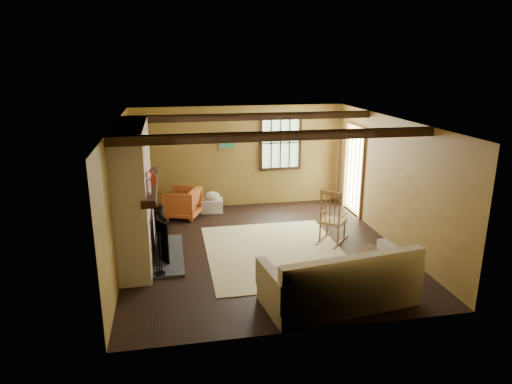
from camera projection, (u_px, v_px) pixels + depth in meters
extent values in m
plane|color=black|center=(262.00, 249.00, 8.58)|extent=(5.50, 5.50, 0.00)
cube|color=olive|center=(239.00, 157.00, 10.84)|extent=(5.00, 0.02, 2.40)
cube|color=olive|center=(307.00, 246.00, 5.65)|extent=(5.00, 0.02, 2.40)
cube|color=olive|center=(120.00, 195.00, 7.79)|extent=(0.02, 5.50, 2.40)
cube|color=olive|center=(391.00, 181.00, 8.69)|extent=(0.02, 5.50, 2.40)
cube|color=silver|center=(263.00, 121.00, 7.91)|extent=(5.00, 5.50, 0.02)
cube|color=black|center=(279.00, 136.00, 6.79)|extent=(5.00, 0.12, 0.14)
cube|color=black|center=(251.00, 117.00, 9.06)|extent=(5.00, 0.12, 0.14)
cube|color=black|center=(281.00, 143.00, 10.90)|extent=(1.02, 0.06, 1.32)
cube|color=#ACD4A2|center=(280.00, 143.00, 10.93)|extent=(0.90, 0.01, 1.20)
cube|color=black|center=(280.00, 143.00, 10.91)|extent=(0.90, 0.03, 0.02)
cube|color=brown|center=(354.00, 170.00, 10.35)|extent=(0.06, 1.00, 2.06)
cube|color=#ACD4A2|center=(355.00, 170.00, 10.35)|extent=(0.01, 0.80, 1.85)
cube|color=brown|center=(227.00, 141.00, 10.64)|extent=(0.42, 0.03, 0.42)
cube|color=#2A7F71|center=(227.00, 141.00, 10.63)|extent=(0.36, 0.01, 0.36)
cube|color=#9C463C|center=(135.00, 194.00, 7.84)|extent=(0.50, 2.20, 2.40)
cube|color=black|center=(142.00, 235.00, 8.06)|extent=(0.38, 1.00, 0.85)
cube|color=#3D3D42|center=(168.00, 255.00, 8.26)|extent=(0.55, 1.80, 0.05)
cube|color=black|center=(151.00, 185.00, 7.85)|extent=(0.22, 2.30, 0.12)
cube|color=black|center=(163.00, 242.00, 7.84)|extent=(0.21, 0.33, 0.73)
cube|color=black|center=(163.00, 234.00, 8.19)|extent=(0.10, 0.36, 0.73)
cube|color=black|center=(163.00, 226.00, 8.55)|extent=(0.05, 0.37, 0.73)
cylinder|color=black|center=(160.00, 273.00, 7.47)|extent=(0.18, 0.18, 0.02)
cylinder|color=black|center=(157.00, 255.00, 7.34)|extent=(0.02, 0.02, 0.71)
cylinder|color=black|center=(159.00, 254.00, 7.37)|extent=(0.02, 0.02, 0.71)
cylinder|color=black|center=(161.00, 253.00, 7.41)|extent=(0.02, 0.02, 0.71)
cylinder|color=white|center=(148.00, 187.00, 7.08)|extent=(0.10, 0.10, 0.23)
sphere|color=white|center=(147.00, 176.00, 7.03)|extent=(0.13, 0.13, 0.13)
cylinder|color=red|center=(149.00, 179.00, 7.46)|extent=(0.27, 0.04, 0.27)
cube|color=black|center=(150.00, 177.00, 7.87)|extent=(0.24, 0.18, 0.12)
cylinder|color=black|center=(150.00, 174.00, 8.17)|extent=(0.07, 0.07, 0.09)
cylinder|color=black|center=(151.00, 172.00, 8.32)|extent=(0.08, 0.08, 0.09)
cube|color=#D0C48B|center=(275.00, 252.00, 8.43)|extent=(2.50, 3.00, 0.01)
cube|color=#A88951|center=(333.00, 221.00, 8.84)|extent=(0.61, 0.60, 0.05)
cube|color=brown|center=(331.00, 193.00, 8.52)|extent=(0.35, 0.31, 0.07)
cylinder|color=brown|center=(344.00, 230.00, 8.96)|extent=(0.03, 0.03, 0.40)
cylinder|color=brown|center=(327.00, 226.00, 9.14)|extent=(0.03, 0.03, 0.40)
cylinder|color=brown|center=(338.00, 236.00, 8.66)|extent=(0.03, 0.03, 0.40)
cylinder|color=brown|center=(320.00, 232.00, 8.83)|extent=(0.03, 0.03, 0.40)
cylinder|color=brown|center=(339.00, 210.00, 8.51)|extent=(0.03, 0.03, 0.68)
cylinder|color=brown|center=(321.00, 207.00, 8.69)|extent=(0.03, 0.03, 0.68)
cylinder|color=brown|center=(335.00, 210.00, 8.56)|extent=(0.02, 0.02, 0.57)
cylinder|color=brown|center=(330.00, 209.00, 8.60)|extent=(0.02, 0.02, 0.57)
cylinder|color=brown|center=(326.00, 208.00, 8.65)|extent=(0.02, 0.02, 0.57)
cube|color=brown|center=(343.00, 215.00, 8.70)|extent=(0.28, 0.32, 0.03)
cube|color=brown|center=(323.00, 212.00, 8.89)|extent=(0.28, 0.32, 0.03)
cube|color=brown|center=(341.00, 242.00, 8.87)|extent=(0.53, 0.61, 0.03)
cube|color=brown|center=(323.00, 238.00, 9.04)|extent=(0.53, 0.61, 0.03)
cube|color=silver|center=(338.00, 287.00, 6.65)|extent=(2.28, 1.28, 0.48)
cube|color=silver|center=(354.00, 277.00, 6.18)|extent=(2.17, 0.47, 0.60)
cube|color=silver|center=(272.00, 284.00, 6.27)|extent=(0.29, 0.99, 0.43)
cube|color=silver|center=(398.00, 263.00, 6.91)|extent=(0.29, 0.99, 0.43)
ellipsoid|color=silver|center=(367.00, 256.00, 6.82)|extent=(0.41, 0.19, 0.39)
cylinder|color=#4E3B21|center=(150.00, 212.00, 10.46)|extent=(0.40, 0.12, 0.12)
cylinder|color=#4E3B21|center=(156.00, 212.00, 10.48)|extent=(0.40, 0.12, 0.12)
cylinder|color=#4E3B21|center=(161.00, 211.00, 10.50)|extent=(0.40, 0.12, 0.12)
cylinder|color=#4E3B21|center=(149.00, 207.00, 10.42)|extent=(0.40, 0.12, 0.12)
cylinder|color=#4E3B21|center=(155.00, 207.00, 10.45)|extent=(0.40, 0.12, 0.12)
cylinder|color=#4E3B21|center=(161.00, 206.00, 10.47)|extent=(0.40, 0.12, 0.12)
cube|color=silver|center=(212.00, 205.00, 10.63)|extent=(0.53, 0.42, 0.30)
ellipsoid|color=silver|center=(212.00, 196.00, 10.56)|extent=(0.38, 0.31, 0.18)
imported|color=#BF6026|center=(183.00, 203.00, 10.21)|extent=(0.95, 0.94, 0.67)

